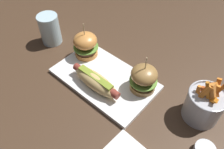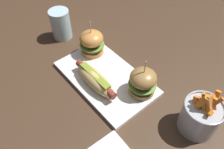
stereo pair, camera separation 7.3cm
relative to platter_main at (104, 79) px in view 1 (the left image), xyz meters
The scene contains 7 objects.
ground_plane 0.01m from the platter_main, ahead, with size 3.00×3.00×0.00m, color #422D1E.
platter_main is the anchor object (origin of this frame).
hot_dog 0.06m from the platter_main, 82.61° to the right, with size 0.19×0.06×0.05m.
slider_left 0.15m from the platter_main, 162.09° to the left, with size 0.09×0.09×0.14m.
slider_right 0.14m from the platter_main, 21.94° to the left, with size 0.09×0.09×0.14m.
fries_bucket 0.33m from the platter_main, 15.69° to the left, with size 0.11×0.11×0.15m.
water_glass 0.31m from the platter_main, behind, with size 0.08×0.08×0.12m, color silver.
Camera 1 is at (0.36, -0.37, 0.59)m, focal length 36.22 mm.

